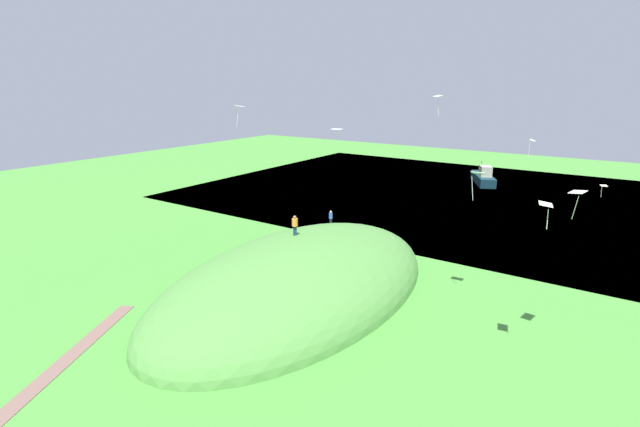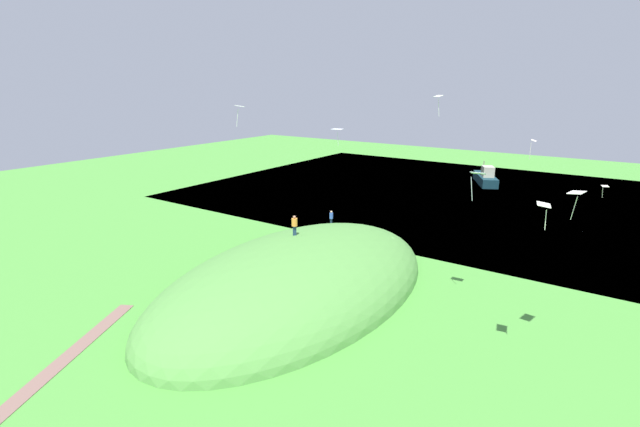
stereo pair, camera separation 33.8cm
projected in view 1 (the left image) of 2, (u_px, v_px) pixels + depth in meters
The scene contains 15 objects.
ground_plane at pixel (374, 264), 41.81m from camera, with size 160.00×160.00×0.00m, color #468C35.
lake_water at pixel (475, 198), 66.93m from camera, with size 54.17×80.00×0.40m, color #3D5B76.
grass_hill at pixel (299, 289), 36.79m from camera, with size 28.97×16.20×7.87m, color #4D893D.
dirt_path at pixel (65, 361), 27.17m from camera, with size 14.16×1.02×0.04m, color brown.
boat_on_lake at pixel (483, 178), 75.67m from camera, with size 8.94×6.04×3.40m.
person_near_shore at pixel (295, 223), 37.39m from camera, with size 0.65×0.65×1.67m.
person_watching_kites at pixel (331, 216), 46.62m from camera, with size 0.43×0.43×1.59m.
kite_0 at pixel (239, 107), 36.11m from camera, with size 1.08×1.15×1.66m.
kite_1 at pixel (546, 205), 23.49m from camera, with size 1.04×0.83×1.37m.
kite_2 at pixel (532, 142), 44.65m from camera, with size 0.71×0.49×1.85m.
kite_3 at pixel (337, 130), 45.68m from camera, with size 0.91×1.19×1.66m.
kite_4 at pixel (578, 193), 24.71m from camera, with size 1.13×0.89×1.64m.
kite_5 at pixel (438, 98), 41.89m from camera, with size 0.91×0.96×1.91m.
kite_6 at pixel (604, 186), 38.09m from camera, with size 0.80×0.65×1.03m.
kite_7 at pixel (478, 174), 31.21m from camera, with size 0.71×1.00×2.04m.
Camera 1 is at (35.06, 17.76, 15.76)m, focal length 25.90 mm.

